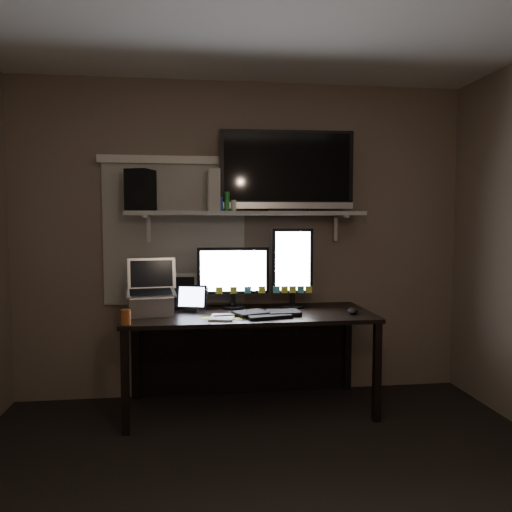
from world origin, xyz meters
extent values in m
plane|color=#756454|center=(0.00, 1.80, 1.25)|extent=(3.60, 0.00, 3.60)
cube|color=beige|center=(-0.55, 1.79, 1.30)|extent=(1.10, 0.02, 1.10)
cube|color=black|center=(0.00, 1.43, 0.71)|extent=(1.80, 0.75, 0.03)
cube|color=black|center=(0.00, 1.78, 0.35)|extent=(1.80, 0.02, 0.70)
cube|color=black|center=(-0.86, 1.09, 0.35)|extent=(0.05, 0.05, 0.70)
cube|color=black|center=(0.86, 1.09, 0.35)|extent=(0.05, 0.05, 0.70)
cube|color=black|center=(-0.86, 1.76, 0.35)|extent=(0.05, 0.05, 0.70)
cube|color=black|center=(0.86, 1.76, 0.35)|extent=(0.05, 0.05, 0.70)
cube|color=#A7A6A2|center=(0.00, 1.62, 1.46)|extent=(1.80, 0.35, 0.03)
cube|color=black|center=(-0.10, 1.61, 0.97)|extent=(0.55, 0.06, 0.48)
cube|color=black|center=(0.36, 1.59, 1.04)|extent=(0.32, 0.09, 0.63)
cube|color=black|center=(0.12, 1.31, 0.74)|extent=(0.51, 0.28, 0.03)
ellipsoid|color=black|center=(0.74, 1.28, 0.75)|extent=(0.08, 0.11, 0.04)
cube|color=silver|center=(-0.21, 1.24, 0.74)|extent=(0.20, 0.25, 0.01)
cube|color=black|center=(-0.42, 1.52, 0.83)|extent=(0.25, 0.16, 0.20)
cube|color=black|center=(-0.50, 1.67, 0.86)|extent=(0.22, 0.13, 0.27)
cube|color=silver|center=(-0.71, 1.44, 0.93)|extent=(0.39, 0.33, 0.39)
cylinder|color=#97471B|center=(-0.85, 1.12, 0.78)|extent=(0.09, 0.09, 0.10)
cube|color=black|center=(0.32, 1.64, 1.79)|extent=(1.04, 0.23, 0.62)
cube|color=silver|center=(-0.25, 1.64, 1.64)|extent=(0.09, 0.26, 0.31)
cube|color=black|center=(-0.80, 1.65, 1.63)|extent=(0.23, 0.25, 0.31)
camera|label=1|loc=(-0.42, -2.19, 1.42)|focal=35.00mm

